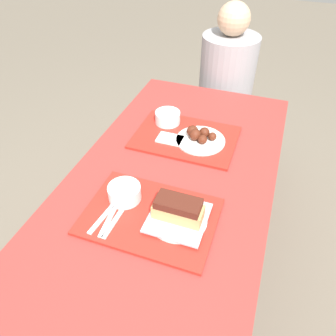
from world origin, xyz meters
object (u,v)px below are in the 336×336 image
object	(u,v)px
tray_far	(185,137)
person_seated_across	(227,73)
bowl_coleslaw_near	(124,192)
bowl_coleslaw_far	(168,117)
wings_plate_far	(200,137)
brisket_sandwich_plate	(178,213)
tray_near	(149,216)

from	to	relation	value
tray_far	person_seated_across	distance (m)	0.72
bowl_coleslaw_near	bowl_coleslaw_far	distance (m)	0.52
tray_far	wings_plate_far	size ratio (longest dim) A/B	2.09
tray_far	brisket_sandwich_plate	size ratio (longest dim) A/B	2.27
brisket_sandwich_plate	wings_plate_far	xyz separation A→B (m)	(-0.05, 0.46, -0.02)
brisket_sandwich_plate	tray_near	bearing A→B (deg)	-173.64
bowl_coleslaw_far	person_seated_across	bearing A→B (deg)	76.69
brisket_sandwich_plate	wings_plate_far	bearing A→B (deg)	96.55
wings_plate_far	person_seated_across	world-z (taller)	person_seated_across
brisket_sandwich_plate	bowl_coleslaw_far	size ratio (longest dim) A/B	1.69
tray_near	bowl_coleslaw_near	bearing A→B (deg)	158.28
tray_near	brisket_sandwich_plate	distance (m)	0.11
tray_far	bowl_coleslaw_near	world-z (taller)	bowl_coleslaw_near
tray_near	wings_plate_far	distance (m)	0.47
bowl_coleslaw_far	person_seated_across	xyz separation A→B (m)	(0.15, 0.64, -0.04)
bowl_coleslaw_near	brisket_sandwich_plate	distance (m)	0.21
tray_near	wings_plate_far	world-z (taller)	wings_plate_far
bowl_coleslaw_far	wings_plate_far	distance (m)	0.20
tray_near	bowl_coleslaw_far	xyz separation A→B (m)	(-0.13, 0.56, 0.04)
bowl_coleslaw_far	bowl_coleslaw_near	bearing A→B (deg)	-87.52
person_seated_across	wings_plate_far	bearing A→B (deg)	-87.80
tray_far	bowl_coleslaw_far	xyz separation A→B (m)	(-0.11, 0.08, 0.04)
wings_plate_far	person_seated_across	size ratio (longest dim) A/B	0.32
tray_near	bowl_coleslaw_far	size ratio (longest dim) A/B	3.85
tray_near	person_seated_across	bearing A→B (deg)	89.10
tray_far	brisket_sandwich_plate	distance (m)	0.49
tray_near	bowl_coleslaw_far	distance (m)	0.58
tray_far	bowl_coleslaw_near	xyz separation A→B (m)	(-0.09, -0.44, 0.04)
bowl_coleslaw_far	person_seated_across	distance (m)	0.66
bowl_coleslaw_near	wings_plate_far	xyz separation A→B (m)	(0.16, 0.43, -0.01)
bowl_coleslaw_near	tray_far	bearing A→B (deg)	78.24
wings_plate_far	person_seated_across	bearing A→B (deg)	92.20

